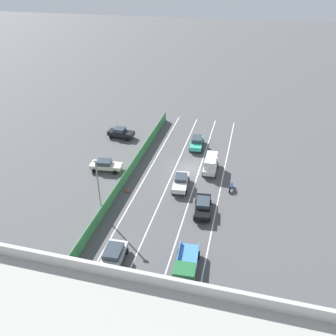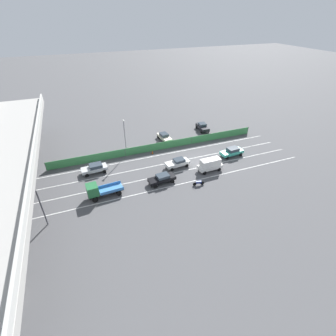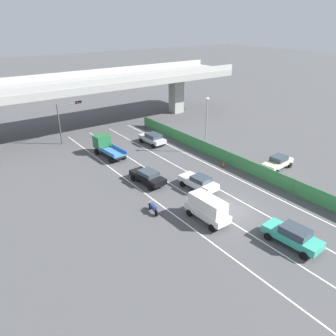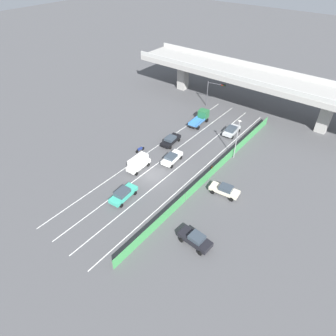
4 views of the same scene
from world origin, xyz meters
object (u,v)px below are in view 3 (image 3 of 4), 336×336
car_taxi_teal (293,235)px  traffic_cone (223,164)px  flatbed_truck_blue (106,146)px  parked_sedan_cream (278,162)px  street_lamp (206,120)px  car_sedan_black (148,176)px  motorcycle (153,208)px  car_sedan_silver (153,138)px  car_sedan_white (199,182)px  car_van_white (208,208)px  traffic_light (67,114)px

car_taxi_teal → traffic_cone: bearing=65.8°
flatbed_truck_blue → traffic_cone: (9.97, -11.90, -0.95)m
parked_sedan_cream → street_lamp: bearing=110.1°
car_sedan_black → flatbed_truck_blue: flatbed_truck_blue is taller
car_taxi_teal → motorcycle: (-6.36, 10.60, -0.47)m
car_sedan_silver → traffic_cone: 11.97m
car_sedan_white → traffic_cone: 6.97m
car_taxi_teal → parked_sedan_cream: 15.09m
car_van_white → street_lamp: (10.96, 12.66, 3.18)m
car_sedan_black → motorcycle: car_sedan_black is taller
motorcycle → parked_sedan_cream: bearing=-1.8°
car_sedan_white → motorcycle: size_ratio=2.36×
car_van_white → car_sedan_black: size_ratio=0.94×
car_van_white → motorcycle: bearing=129.6°
car_sedan_black → motorcycle: size_ratio=2.44×
traffic_cone → car_sedan_white: bearing=-156.5°
street_lamp → traffic_cone: bearing=-105.6°
car_taxi_teal → parked_sedan_cream: size_ratio=1.04×
car_sedan_silver → traffic_light: size_ratio=0.78×
car_taxi_teal → traffic_cone: (6.46, 14.37, -0.63)m
car_sedan_black → flatbed_truck_blue: 10.31m
traffic_light → car_sedan_white: bearing=-75.9°
traffic_light → street_lamp: (13.39, -14.64, 0.37)m
car_sedan_silver → motorcycle: 18.41m
motorcycle → car_sedan_black: bearing=62.1°
car_sedan_black → car_sedan_silver: bearing=54.2°
car_sedan_silver → flatbed_truck_blue: flatbed_truck_blue is taller
car_van_white → parked_sedan_cream: 14.76m
street_lamp → traffic_cone: size_ratio=11.41×
street_lamp → flatbed_truck_blue: bearing=148.6°
car_taxi_teal → car_van_white: 7.38m
motorcycle → traffic_light: (0.82, 23.38, 3.64)m
car_sedan_white → motorcycle: car_sedan_white is taller
flatbed_truck_blue → car_van_white: bearing=-88.9°
car_sedan_white → flatbed_truck_blue: (-3.60, 14.67, 0.37)m
flatbed_truck_blue → parked_sedan_cream: size_ratio=1.21×
car_sedan_white → parked_sedan_cream: parked_sedan_cream is taller
car_van_white → motorcycle: size_ratio=2.28×
car_sedan_silver → car_taxi_teal: (-3.72, -26.01, 0.03)m
car_van_white → flatbed_truck_blue: size_ratio=0.80×
car_sedan_black → car_sedan_white: size_ratio=1.03×
car_sedan_silver → traffic_cone: size_ratio=6.97×
street_lamp → motorcycle: bearing=-148.4°
traffic_light → traffic_cone: traffic_light is taller
car_sedan_black → parked_sedan_cream: bearing=-21.8°
car_sedan_silver → street_lamp: street_lamp is taller
car_van_white → street_lamp: size_ratio=0.60×
car_sedan_black → flatbed_truck_blue: size_ratio=0.85×
car_sedan_silver → car_van_white: 20.50m
car_sedan_silver → motorcycle: car_sedan_silver is taller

